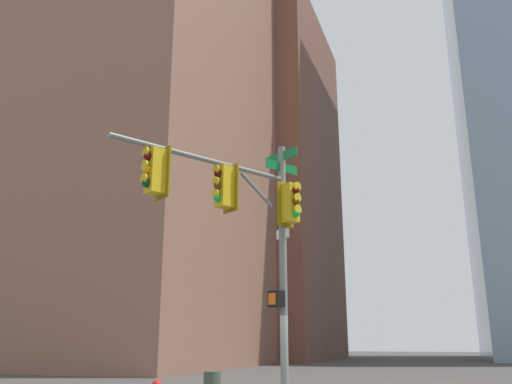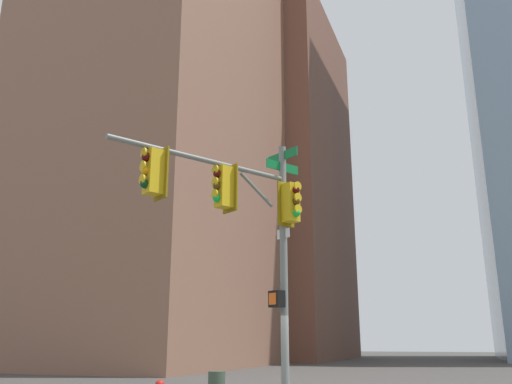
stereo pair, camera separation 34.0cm
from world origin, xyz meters
name	(u,v)px [view 2 (the right image)]	position (x,y,z in m)	size (l,w,h in m)	color
signal_pole_assembly	(245,216)	(-1.13, 0.82, 4.80)	(4.75, 3.06, 6.89)	slate
building_brick_nearside	(178,87)	(27.49, 19.47, 25.07)	(27.31, 15.95, 50.14)	#845B47
building_brick_midblock	(265,183)	(46.41, 17.58, 20.68)	(21.69, 17.36, 41.37)	brown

